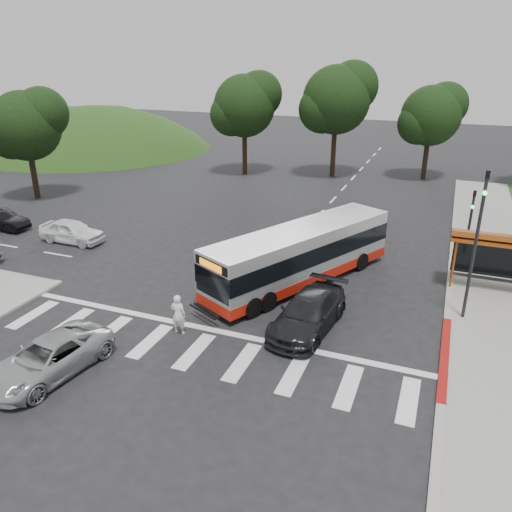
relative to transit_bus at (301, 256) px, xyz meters
The scene contains 19 objects.
ground 3.50m from the transit_bus, 127.53° to the right, with size 140.00×140.00×0.00m, color black.
sidewalk_east 10.66m from the transit_bus, 31.12° to the left, with size 4.00×40.00×0.12m, color gray.
curb_east 9.02m from the transit_bus, 37.77° to the left, with size 0.30×40.00×0.15m, color #9E9991.
curb_east_red 8.49m from the transit_bus, 32.74° to the right, with size 0.32×6.00×0.15m, color maroon.
hillside_nw 43.69m from the transit_bus, 141.03° to the left, with size 44.00×44.00×10.00m, color #1C4215.
crosswalk_ladder 7.91m from the transit_bus, 104.49° to the right, with size 18.00×2.60×0.01m, color silver.
bus_shelter 9.27m from the transit_bus, 16.19° to the left, with size 4.20×1.60×2.86m.
traffic_signal_ne_tall 8.11m from the transit_bus, ahead, with size 0.18×0.37×6.50m.
traffic_signal_ne_short 9.76m from the transit_bus, 37.89° to the left, with size 0.18×0.37×4.00m.
tree_north_a 24.48m from the transit_bus, 99.33° to the left, with size 6.60×6.15×10.17m.
tree_north_b 26.20m from the transit_bus, 80.82° to the left, with size 5.72×5.33×8.43m.
tree_north_c 25.06m from the transit_bus, 118.87° to the left, with size 6.16×5.74×9.30m.
tree_west_a 25.39m from the transit_bus, 162.51° to the left, with size 5.72×5.33×8.43m.
transit_bus is the anchor object (origin of this frame).
pedestrian 7.29m from the transit_bus, 115.78° to the right, with size 0.63×0.42×1.74m, color white.
dark_sedan 4.61m from the transit_bus, 68.92° to the right, with size 2.05×5.04×1.46m, color black.
silver_suv_south 12.32m from the transit_bus, 119.63° to the right, with size 2.19×4.75×1.32m, color #B1B4B6.
west_car_white 14.54m from the transit_bus, behind, with size 1.64×4.08×1.39m, color white.
west_car_black 20.47m from the transit_bus, behind, with size 1.32×3.79×1.25m, color black.
Camera 1 is at (8.22, -19.41, 10.69)m, focal length 35.00 mm.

